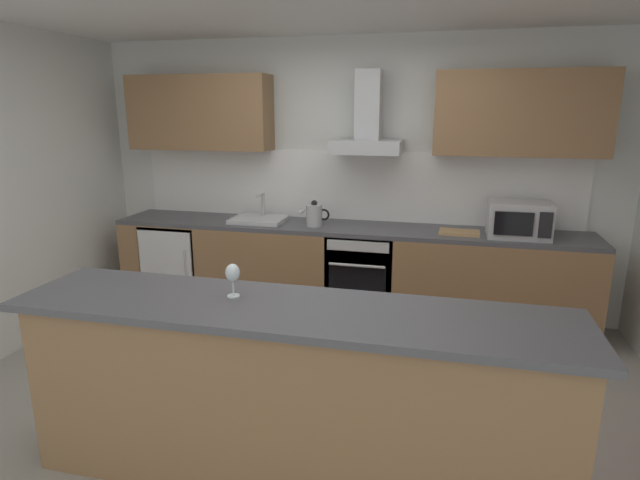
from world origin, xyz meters
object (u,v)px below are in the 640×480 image
object	(u,v)px
kettle	(314,215)
range_hood	(368,127)
oven	(362,274)
chopping_board	(459,232)
microwave	(519,219)
wine_glass	(233,274)
refrigerator	(181,263)
sink	(259,219)

from	to	relation	value
kettle	range_hood	world-z (taller)	range_hood
oven	chopping_board	size ratio (longest dim) A/B	2.35
microwave	wine_glass	bearing A→B (deg)	-127.66
kettle	refrigerator	bearing A→B (deg)	178.74
range_hood	sink	bearing A→B (deg)	-173.30
range_hood	wine_glass	bearing A→B (deg)	-98.31
microwave	kettle	size ratio (longest dim) A/B	1.73
chopping_board	oven	bearing A→B (deg)	178.39
refrigerator	range_hood	xyz separation A→B (m)	(1.86, 0.13, 1.36)
refrigerator	sink	size ratio (longest dim) A/B	1.70
chopping_board	wine_glass	bearing A→B (deg)	-118.81
refrigerator	microwave	size ratio (longest dim) A/B	1.70
refrigerator	range_hood	size ratio (longest dim) A/B	1.18
microwave	kettle	bearing A→B (deg)	-179.81
microwave	chopping_board	world-z (taller)	microwave
refrigerator	oven	bearing A→B (deg)	0.08
oven	sink	world-z (taller)	sink
refrigerator	wine_glass	bearing A→B (deg)	-54.79
oven	wine_glass	world-z (taller)	wine_glass
kettle	range_hood	distance (m)	0.92
range_hood	chopping_board	distance (m)	1.23
kettle	wine_glass	distance (m)	2.14
oven	chopping_board	bearing A→B (deg)	-1.61
oven	chopping_board	xyz separation A→B (m)	(0.84, -0.02, 0.45)
kettle	chopping_board	distance (m)	1.30
chopping_board	sink	bearing A→B (deg)	178.93
sink	chopping_board	world-z (taller)	sink
kettle	sink	bearing A→B (deg)	175.42
refrigerator	range_hood	world-z (taller)	range_hood
microwave	kettle	distance (m)	1.77
wine_glass	chopping_board	size ratio (longest dim) A/B	0.52
microwave	wine_glass	size ratio (longest dim) A/B	2.81
range_hood	wine_glass	world-z (taller)	range_hood
wine_glass	range_hood	bearing A→B (deg)	81.69
refrigerator	kettle	world-z (taller)	kettle
kettle	chopping_board	size ratio (longest dim) A/B	0.85
oven	wine_glass	bearing A→B (deg)	-98.80
oven	wine_glass	size ratio (longest dim) A/B	4.50
sink	chopping_board	size ratio (longest dim) A/B	1.47
kettle	chopping_board	xyz separation A→B (m)	(1.29, 0.01, -0.09)
microwave	oven	bearing A→B (deg)	178.79
kettle	oven	bearing A→B (deg)	4.27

